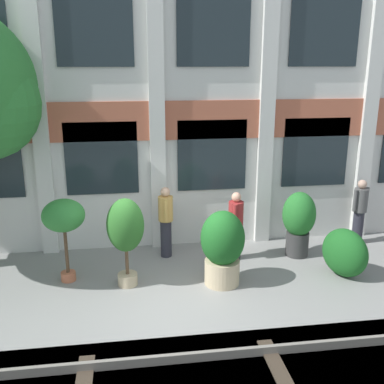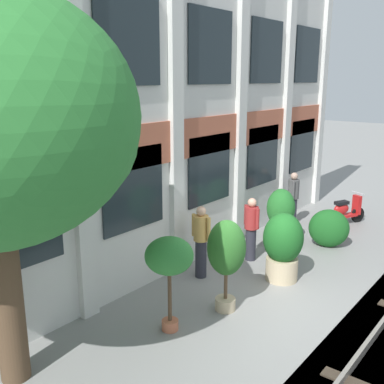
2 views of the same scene
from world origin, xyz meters
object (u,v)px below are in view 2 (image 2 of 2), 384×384
Objects in this scene: scooter_near_curb at (346,211)px; resident_near_plants at (293,197)px; potted_plant_glazed_jar at (281,213)px; potted_plant_low_pan at (169,258)px; resident_watching_tracks at (201,239)px; potted_plant_ribbed_drum at (283,245)px; resident_by_doorway at (251,227)px; potted_plant_terracotta_small at (226,251)px; topiary_hedge at (329,228)px.

scooter_near_curb is 0.79× the size of resident_near_plants.
potted_plant_glazed_jar is 0.87× the size of potted_plant_low_pan.
resident_watching_tracks is (-5.85, 1.20, 0.47)m from scooter_near_curb.
potted_plant_ribbed_drum is 1.28m from resident_by_doorway.
resident_by_doorway is 3.31m from resident_near_plants.
resident_near_plants reaches higher than potted_plant_glazed_jar.
potted_plant_terracotta_small is at bearing -99.98° from resident_near_plants.
potted_plant_ribbed_drum is at bearing -150.91° from potted_plant_glazed_jar.
scooter_near_curb is (6.76, 0.11, -0.79)m from potted_plant_terracotta_small.
potted_plant_low_pan is at bearing -152.76° from resident_by_doorway.
potted_plant_low_pan is at bearing -153.42° from resident_watching_tracks.
resident_by_doorway is (3.70, 0.57, -0.53)m from potted_plant_low_pan.
resident_watching_tracks is at bearing 157.34° from topiary_hedge.
resident_by_doorway is (2.48, 0.94, -0.37)m from potted_plant_terracotta_small.
resident_near_plants reaches higher than scooter_near_curb.
resident_by_doorway is at bearing -105.45° from resident_near_plants.
resident_by_doorway is at bearing 20.84° from potted_plant_terracotta_small.
scooter_near_curb is 0.77× the size of resident_watching_tracks.
scooter_near_curb is 1.72m from resident_near_plants.
potted_plant_low_pan is (-1.23, 0.37, 0.16)m from potted_plant_terracotta_small.
potted_plant_ribbed_drum is 1.83m from resident_watching_tracks.
topiary_hedge is (-2.18, -0.33, 0.08)m from scooter_near_curb.
resident_near_plants is at bearing 4.27° from resident_watching_tracks.
topiary_hedge is at bearing -146.38° from scooter_near_curb.
potted_plant_low_pan is at bearing -105.31° from resident_near_plants.
potted_plant_glazed_jar is 3.09m from resident_watching_tracks.
potted_plant_ribbed_drum is at bearing -53.45° from resident_watching_tracks.
scooter_near_curb is 1.21× the size of topiary_hedge.
potted_plant_low_pan is 7.08m from resident_near_plants.
topiary_hedge is at bearing -0.17° from potted_plant_ribbed_drum.
potted_plant_low_pan reaches higher than resident_by_doorway.
resident_watching_tracks is at bearing -112.53° from resident_near_plants.
resident_near_plants reaches higher than potted_plant_ribbed_drum.
resident_near_plants is (3.82, 1.65, 0.05)m from potted_plant_ribbed_drum.
resident_by_doorway reaches higher than potted_plant_ribbed_drum.
potted_plant_ribbed_drum is (1.93, -0.21, -0.40)m from potted_plant_terracotta_small.
potted_plant_low_pan is 1.05× the size of resident_watching_tracks.
potted_plant_low_pan is at bearing -173.90° from potted_plant_glazed_jar.
resident_near_plants is at bearing 14.00° from potted_plant_terracotta_small.
resident_by_doorway is 1.50× the size of topiary_hedge.
scooter_near_curb is (7.98, -0.26, -0.95)m from potted_plant_low_pan.
topiary_hedge is at bearing -59.34° from resident_near_plants.
potted_plant_low_pan reaches higher than resident_near_plants.
potted_plant_glazed_jar is 0.97× the size of resident_by_doorway.
potted_plant_ribbed_drum is at bearing -10.46° from potted_plant_low_pan.
potted_plant_terracotta_small is at bearing -166.89° from potted_plant_glazed_jar.
potted_plant_terracotta_small is at bearing 177.24° from topiary_hedge.
resident_near_plants is at bearing 15.96° from potted_plant_glazed_jar.
potted_plant_terracotta_small is 1.43× the size of scooter_near_curb.
potted_plant_terracotta_small is 5.94m from resident_near_plants.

